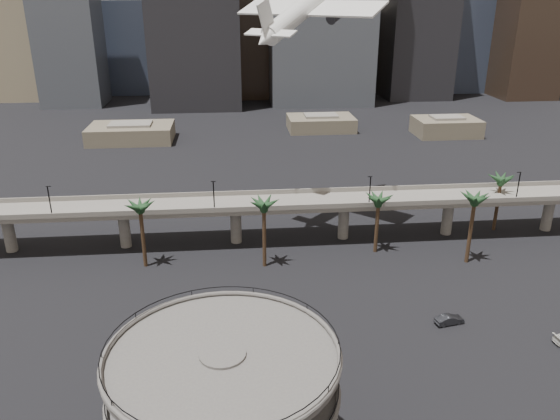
{
  "coord_description": "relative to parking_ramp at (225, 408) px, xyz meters",
  "views": [
    {
      "loc": [
        -11.63,
        -46.18,
        47.18
      ],
      "look_at": [
        -4.63,
        28.0,
        17.46
      ],
      "focal_mm": 35.0,
      "sensor_mm": 36.0,
      "label": 1
    }
  ],
  "objects": [
    {
      "name": "car_b",
      "position": [
        33.84,
        26.23,
        -9.09
      ],
      "size": [
        4.73,
        2.41,
        1.48
      ],
      "primitive_type": "imported",
      "rotation": [
        0.0,
        0.0,
        1.76
      ],
      "color": "black",
      "rests_on": "ground"
    },
    {
      "name": "parking_ramp",
      "position": [
        0.0,
        0.0,
        0.0
      ],
      "size": [
        22.2,
        22.2,
        17.35
      ],
      "color": "#514E4C",
      "rests_on": "ground"
    },
    {
      "name": "overpass",
      "position": [
        13.0,
        59.0,
        -2.5
      ],
      "size": [
        130.0,
        9.3,
        14.7
      ],
      "color": "slate",
      "rests_on": "ground"
    },
    {
      "name": "car_a",
      "position": [
        6.44,
        18.82,
        -9.0
      ],
      "size": [
        5.25,
        3.4,
        1.66
      ],
      "primitive_type": "imported",
      "rotation": [
        0.0,
        0.0,
        1.89
      ],
      "color": "#C4551C",
      "rests_on": "ground"
    },
    {
      "name": "palm_trees",
      "position": [
        24.58,
        51.18,
        1.46
      ],
      "size": [
        76.4,
        18.4,
        14.0
      ],
      "color": "#422C1C",
      "rests_on": "ground"
    },
    {
      "name": "skyline",
      "position": [
        28.11,
        221.09,
        31.25
      ],
      "size": [
        269.0,
        86.0,
        112.47
      ],
      "color": "#88745E",
      "rests_on": "ground"
    },
    {
      "name": "airborne_jet",
      "position": [
        18.01,
        71.03,
        35.34
      ],
      "size": [
        27.67,
        28.47,
        16.95
      ],
      "rotation": [
        0.0,
        -0.39,
        0.84
      ],
      "color": "white",
      "rests_on": "ground"
    },
    {
      "name": "low_buildings",
      "position": [
        19.89,
        146.3,
        -6.97
      ],
      "size": [
        135.0,
        27.5,
        6.8
      ],
      "color": "#635948",
      "rests_on": "ground"
    }
  ]
}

